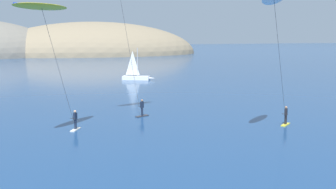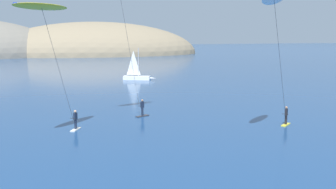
# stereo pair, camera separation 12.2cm
# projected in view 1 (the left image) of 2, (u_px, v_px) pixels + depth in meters

# --- Properties ---
(headland_island) EXTENTS (130.20, 53.63, 27.97)m
(headland_island) POSITION_uv_depth(u_px,v_px,m) (30.00, 55.00, 161.74)
(headland_island) COLOR slate
(headland_island) RESTS_ON ground
(sailboat_near) EXTENTS (5.61, 3.83, 5.70)m
(sailboat_near) POSITION_uv_depth(u_px,v_px,m) (138.00, 76.00, 74.81)
(sailboat_near) COLOR white
(sailboat_near) RESTS_ON ground
(kitesurfer_white) EXTENTS (6.92, 6.00, 11.36)m
(kitesurfer_white) POSITION_uv_depth(u_px,v_px,m) (275.00, 10.00, 32.32)
(kitesurfer_white) COLOR yellow
(kitesurfer_white) RESTS_ON ground
(kitesurfer_yellow) EXTENTS (5.61, 5.95, 10.42)m
(kitesurfer_yellow) POSITION_uv_depth(u_px,v_px,m) (45.00, 17.00, 31.51)
(kitesurfer_yellow) COLOR silver
(kitesurfer_yellow) RESTS_ON ground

